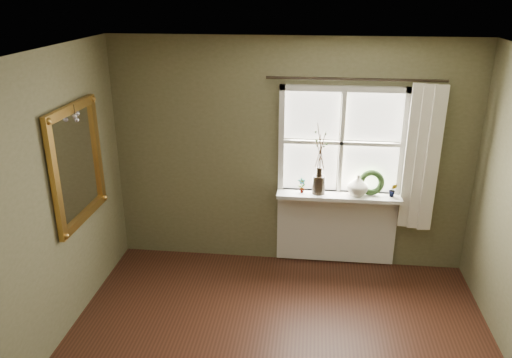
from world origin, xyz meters
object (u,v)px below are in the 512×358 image
object	(u,v)px
cream_vase	(358,185)
dark_jug	(319,185)
wreath	(371,185)
gilt_mirror	(77,164)

from	to	relation	value
cream_vase	dark_jug	bearing A→B (deg)	180.00
dark_jug	wreath	size ratio (longest dim) A/B	0.73
cream_vase	wreath	distance (m)	0.15
cream_vase	gilt_mirror	world-z (taller)	gilt_mirror
cream_vase	wreath	xyz separation A→B (m)	(0.15, 0.04, -0.01)
cream_vase	gilt_mirror	distance (m)	2.91
wreath	gilt_mirror	size ratio (longest dim) A/B	0.25
dark_jug	cream_vase	bearing A→B (deg)	0.00
dark_jug	cream_vase	distance (m)	0.42
wreath	cream_vase	bearing A→B (deg)	-167.01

